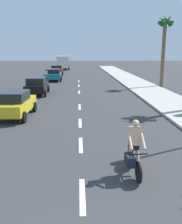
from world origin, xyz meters
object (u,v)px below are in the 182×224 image
Objects in this scene: parked_car_red at (57,70)px; parked_car_yellow at (15,103)px; cyclist at (133,151)px; parked_car_teal at (54,75)px; parked_car_black at (37,85)px; palm_tree_far at (165,33)px; delivery_truck at (63,62)px.

parked_car_yellow is at bearing -91.92° from parked_car_red.
cyclist is 0.44× the size of parked_car_teal.
parked_car_black is (-5.46, 15.59, 0.01)m from cyclist.
parked_car_black is at bearing -92.10° from parked_car_red.
parked_car_black is 0.93× the size of parked_car_red.
parked_car_yellow is 0.52× the size of palm_tree_far.
palm_tree_far is at bearing -51.77° from parked_car_red.
parked_car_yellow and parked_car_teal have the same top height.
delivery_truck is (0.30, 12.14, 0.66)m from parked_car_red.
parked_car_yellow is 0.95× the size of parked_car_teal.
parked_car_teal is 0.54× the size of palm_tree_far.
parked_car_teal is 0.94× the size of parked_car_red.
delivery_truck is (0.54, 39.58, 0.67)m from parked_car_yellow.
delivery_truck is (-4.92, 47.14, 0.67)m from cyclist.
parked_car_teal is (-4.85, 26.20, 0.01)m from cyclist.
palm_tree_far is (12.61, -15.22, 4.83)m from parked_car_red.
parked_car_yellow and parked_car_red have the same top height.
parked_car_black is 0.54× the size of palm_tree_far.
parked_car_yellow is 0.89× the size of parked_car_red.
parked_car_red is at bearing -94.19° from delivery_truck.
cyclist is 0.29× the size of delivery_truck.
parked_car_red is at bearing -83.67° from cyclist.
palm_tree_far reaches higher than delivery_truck.
parked_car_teal is 20.95m from delivery_truck.
cyclist reaches higher than parked_car_teal.
parked_car_red is at bearing 88.66° from parked_car_black.
parked_car_yellow is 18.39m from palm_tree_far.
parked_car_black is at bearing 93.33° from parked_car_yellow.
palm_tree_far is at bearing 46.96° from parked_car_yellow.
parked_car_yellow is at bearing -136.44° from palm_tree_far.
parked_car_teal and parked_car_red have the same top height.
delivery_truck is 0.84× the size of palm_tree_far.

